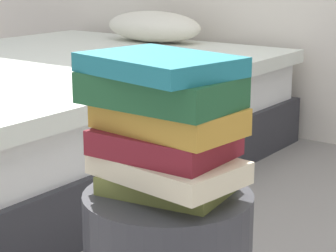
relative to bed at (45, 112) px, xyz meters
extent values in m
cube|color=#2D2D33|center=(0.00, -0.01, -0.12)|extent=(1.53, 2.02, 0.22)
cube|color=white|center=(0.00, -0.01, 0.08)|extent=(1.47, 1.94, 0.18)
cube|color=silver|center=(0.00, -0.01, 0.20)|extent=(1.56, 1.98, 0.06)
ellipsoid|color=silver|center=(-0.01, 0.79, 0.31)|extent=(0.56, 0.29, 0.16)
cube|color=olive|center=(1.34, -0.91, 0.21)|extent=(0.26, 0.20, 0.04)
cube|color=beige|center=(1.35, -0.92, 0.25)|extent=(0.30, 0.21, 0.04)
cube|color=maroon|center=(1.34, -0.91, 0.29)|extent=(0.26, 0.19, 0.05)
cube|color=#B7842D|center=(1.35, -0.92, 0.34)|extent=(0.29, 0.19, 0.05)
cube|color=#1E512D|center=(1.34, -0.92, 0.40)|extent=(0.30, 0.18, 0.06)
cube|color=#1E727F|center=(1.34, -0.93, 0.45)|extent=(0.32, 0.25, 0.04)
camera|label=1|loc=(2.08, -1.90, 0.64)|focal=69.63mm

